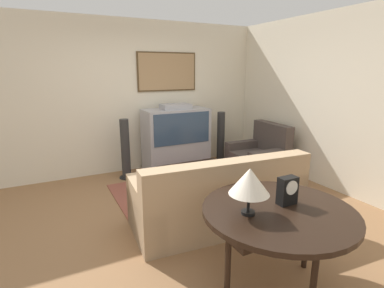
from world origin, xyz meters
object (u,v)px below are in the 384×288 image
object	(u,v)px
table_lamp	(249,182)
speaker_tower_right	(221,139)
tv	(176,139)
speaker_tower_left	(125,151)
armchair	(259,158)
mantel_clock	(287,191)
console_table	(278,216)
coffee_table	(193,169)
couch	(218,200)

from	to	relation	value
table_lamp	speaker_tower_right	world-z (taller)	table_lamp
tv	speaker_tower_left	xyz separation A→B (m)	(-0.96, -0.02, -0.10)
tv	armchair	distance (m)	1.55
speaker_tower_right	tv	bearing A→B (deg)	178.57
mantel_clock	speaker_tower_left	distance (m)	3.26
console_table	speaker_tower_right	xyz separation A→B (m)	(1.48, 3.23, -0.18)
mantel_clock	speaker_tower_left	size ratio (longest dim) A/B	0.23
coffee_table	mantel_clock	bearing A→B (deg)	-95.35
tv	couch	bearing A→B (deg)	-100.49
speaker_tower_left	tv	bearing A→B (deg)	1.43
mantel_clock	tv	bearing A→B (deg)	82.98
console_table	speaker_tower_right	size ratio (longest dim) A/B	1.21
couch	console_table	bearing A→B (deg)	88.07
armchair	console_table	world-z (taller)	armchair
armchair	coffee_table	world-z (taller)	armchair
console_table	table_lamp	bearing A→B (deg)	170.95
armchair	coffee_table	bearing A→B (deg)	-78.67
speaker_tower_right	couch	bearing A→B (deg)	-122.68
couch	coffee_table	size ratio (longest dim) A/B	2.01
tv	speaker_tower_left	world-z (taller)	tv
tv	speaker_tower_right	bearing A→B (deg)	-1.43
tv	mantel_clock	distance (m)	3.25
couch	console_table	xyz separation A→B (m)	(-0.12, -1.12, 0.35)
tv	armchair	bearing A→B (deg)	-34.42
console_table	table_lamp	distance (m)	0.44
console_table	mantel_clock	xyz separation A→B (m)	(0.12, 0.04, 0.18)
couch	coffee_table	xyz separation A→B (m)	(0.20, 1.06, 0.04)
armchair	speaker_tower_right	distance (m)	0.91
couch	table_lamp	size ratio (longest dim) A/B	5.43
couch	speaker_tower_left	bearing A→B (deg)	-70.75
console_table	table_lamp	world-z (taller)	table_lamp
tv	table_lamp	world-z (taller)	tv
console_table	table_lamp	size ratio (longest dim) A/B	3.32
coffee_table	table_lamp	xyz separation A→B (m)	(-0.60, -2.14, 0.64)
couch	tv	bearing A→B (deg)	-96.18
coffee_table	mantel_clock	size ratio (longest dim) A/B	4.26
table_lamp	speaker_tower_right	bearing A→B (deg)	61.14
armchair	speaker_tower_left	distance (m)	2.38
table_lamp	speaker_tower_right	xyz separation A→B (m)	(1.76, 3.19, -0.51)
tv	table_lamp	bearing A→B (deg)	-103.98
coffee_table	tv	bearing A→B (deg)	79.71
mantel_clock	speaker_tower_right	bearing A→B (deg)	67.01
table_lamp	speaker_tower_left	distance (m)	3.23
console_table	speaker_tower_left	distance (m)	3.27
table_lamp	speaker_tower_left	world-z (taller)	table_lamp
coffee_table	table_lamp	distance (m)	2.31
console_table	speaker_tower_left	world-z (taller)	speaker_tower_left
coffee_table	speaker_tower_left	distance (m)	1.31
console_table	speaker_tower_right	bearing A→B (deg)	65.47
coffee_table	speaker_tower_left	xyz separation A→B (m)	(-0.76, 1.05, 0.13)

